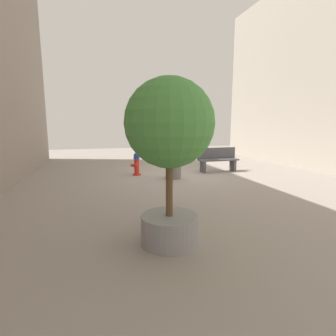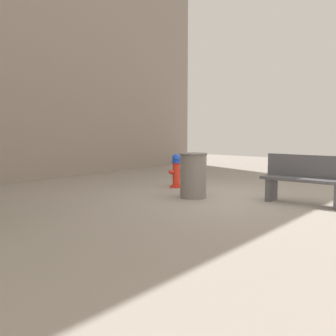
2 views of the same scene
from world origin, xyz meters
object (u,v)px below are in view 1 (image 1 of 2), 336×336
bench_near (218,159)px  planter_tree (169,138)px  trash_bin (173,165)px  fire_hydrant (136,164)px

bench_near → planter_tree: (3.62, 5.66, 1.19)m
bench_near → trash_bin: bench_near is taller
fire_hydrant → bench_near: bearing=178.0°
trash_bin → fire_hydrant: bearing=-38.2°
fire_hydrant → trash_bin: 1.49m
fire_hydrant → bench_near: size_ratio=0.51×
planter_tree → trash_bin: (-1.53, -4.85, -1.21)m
fire_hydrant → bench_near: bench_near is taller
fire_hydrant → planter_tree: size_ratio=0.33×
planter_tree → fire_hydrant: bearing=-93.6°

